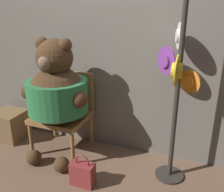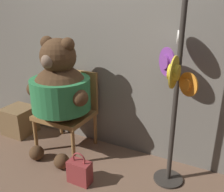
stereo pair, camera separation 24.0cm
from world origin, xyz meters
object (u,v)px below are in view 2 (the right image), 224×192
(teddy_bear, at_px, (60,90))
(handbag_on_ground, at_px, (80,171))
(hat_display_rack, at_px, (174,93))
(chair, at_px, (69,107))

(teddy_bear, relative_size, handbag_on_ground, 4.00)
(teddy_bear, bearing_deg, hat_display_rack, 2.98)
(hat_display_rack, bearing_deg, chair, 174.99)
(hat_display_rack, bearing_deg, handbag_on_ground, -149.43)
(teddy_bear, height_order, hat_display_rack, hat_display_rack)
(teddy_bear, height_order, handbag_on_ground, teddy_bear)
(chair, distance_m, handbag_on_ground, 0.81)
(handbag_on_ground, bearing_deg, hat_display_rack, 30.57)
(chair, bearing_deg, handbag_on_ground, -47.58)
(handbag_on_ground, bearing_deg, chair, 132.42)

